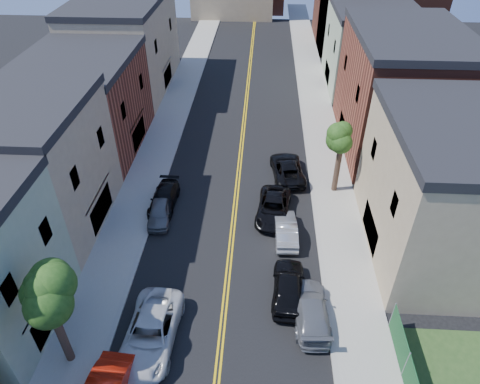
% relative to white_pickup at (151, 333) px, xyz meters
% --- Properties ---
extents(sidewalk_left, '(3.20, 100.00, 0.15)m').
position_rel_white_pickup_xyz_m(sidewalk_left, '(-4.10, 24.69, -0.74)').
color(sidewalk_left, gray).
rests_on(sidewalk_left, ground).
extents(sidewalk_right, '(3.20, 100.00, 0.15)m').
position_rel_white_pickup_xyz_m(sidewalk_right, '(11.70, 24.69, -0.74)').
color(sidewalk_right, gray).
rests_on(sidewalk_right, ground).
extents(curb_left, '(0.30, 100.00, 0.15)m').
position_rel_white_pickup_xyz_m(curb_left, '(-2.35, 24.69, -0.74)').
color(curb_left, gray).
rests_on(curb_left, ground).
extents(curb_right, '(0.30, 100.00, 0.15)m').
position_rel_white_pickup_xyz_m(curb_right, '(9.95, 24.69, -0.74)').
color(curb_right, gray).
rests_on(curb_right, ground).
extents(bldg_left_tan_near, '(9.00, 10.00, 9.00)m').
position_rel_white_pickup_xyz_m(bldg_left_tan_near, '(-10.20, 9.69, 3.68)').
color(bldg_left_tan_near, '#998466').
rests_on(bldg_left_tan_near, ground).
extents(bldg_left_brick, '(9.00, 12.00, 8.00)m').
position_rel_white_pickup_xyz_m(bldg_left_brick, '(-10.20, 20.69, 3.18)').
color(bldg_left_brick, brown).
rests_on(bldg_left_brick, ground).
extents(bldg_left_tan_far, '(9.00, 16.00, 9.50)m').
position_rel_white_pickup_xyz_m(bldg_left_tan_far, '(-10.20, 34.69, 3.93)').
color(bldg_left_tan_far, '#998466').
rests_on(bldg_left_tan_far, ground).
extents(bldg_right_tan, '(9.00, 12.00, 9.00)m').
position_rel_white_pickup_xyz_m(bldg_right_tan, '(17.80, 8.69, 3.68)').
color(bldg_right_tan, '#998466').
rests_on(bldg_right_tan, ground).
extents(bldg_right_brick, '(9.00, 14.00, 10.00)m').
position_rel_white_pickup_xyz_m(bldg_right_brick, '(17.80, 22.69, 4.18)').
color(bldg_right_brick, brown).
rests_on(bldg_right_brick, ground).
extents(bldg_right_palegrn, '(9.00, 12.00, 8.50)m').
position_rel_white_pickup_xyz_m(bldg_right_palegrn, '(17.80, 36.69, 3.43)').
color(bldg_right_palegrn, gray).
rests_on(bldg_right_palegrn, ground).
extents(tree_left_mid, '(5.20, 5.20, 9.29)m').
position_rel_white_pickup_xyz_m(tree_left_mid, '(-4.08, -1.30, 5.76)').
color(tree_left_mid, '#34251A').
rests_on(tree_left_mid, sidewalk_left).
extents(tree_right_far, '(4.40, 4.40, 8.03)m').
position_rel_white_pickup_xyz_m(tree_right_far, '(11.72, 14.70, 4.94)').
color(tree_right_far, '#34251A').
rests_on(tree_right_far, sidewalk_right).
extents(white_pickup, '(2.97, 6.01, 1.64)m').
position_rel_white_pickup_xyz_m(white_pickup, '(0.00, 0.00, 0.00)').
color(white_pickup, silver).
rests_on(white_pickup, ground).
extents(grey_car_left, '(1.93, 4.06, 1.34)m').
position_rel_white_pickup_xyz_m(grey_car_left, '(-1.70, 10.41, -0.15)').
color(grey_car_left, '#57595E').
rests_on(grey_car_left, ground).
extents(black_car_left, '(2.00, 4.61, 1.32)m').
position_rel_white_pickup_xyz_m(black_car_left, '(-1.70, 12.04, -0.16)').
color(black_car_left, black).
rests_on(black_car_left, ground).
extents(grey_car_right, '(2.25, 5.09, 1.45)m').
position_rel_white_pickup_xyz_m(grey_car_right, '(8.84, 2.10, -0.09)').
color(grey_car_right, slate).
rests_on(grey_car_right, ground).
extents(black_car_right, '(2.17, 4.85, 1.62)m').
position_rel_white_pickup_xyz_m(black_car_right, '(7.60, 3.69, -0.01)').
color(black_car_right, black).
rests_on(black_car_right, ground).
extents(silver_car_right, '(1.68, 4.35, 1.41)m').
position_rel_white_pickup_xyz_m(silver_car_right, '(7.60, 8.95, -0.11)').
color(silver_car_right, '#9B9DA2').
rests_on(silver_car_right, ground).
extents(dark_car_right_far, '(3.11, 5.68, 1.51)m').
position_rel_white_pickup_xyz_m(dark_car_right_far, '(7.94, 16.60, -0.06)').
color(dark_car_right_far, black).
rests_on(dark_car_right_far, ground).
extents(black_suv_lane, '(2.92, 5.43, 1.45)m').
position_rel_white_pickup_xyz_m(black_suv_lane, '(6.75, 11.30, -0.10)').
color(black_suv_lane, black).
rests_on(black_suv_lane, ground).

